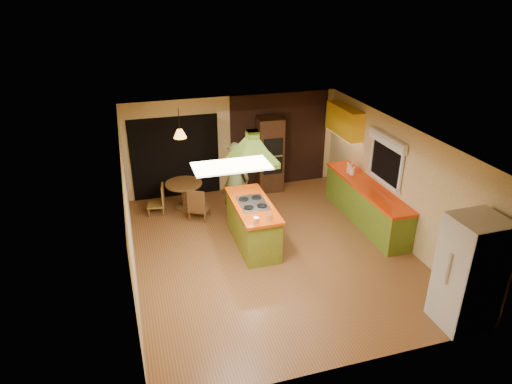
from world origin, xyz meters
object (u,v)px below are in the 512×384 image
object	(u,v)px
dining_table	(184,190)
refrigerator	(469,273)
kitchen_island	(253,223)
canister_large	(350,168)
man	(235,180)
wall_oven	(270,154)

from	to	relation	value
dining_table	refrigerator	bearing A→B (deg)	-55.47
kitchen_island	dining_table	world-z (taller)	kitchen_island
refrigerator	dining_table	distance (m)	6.55
refrigerator	canister_large	size ratio (longest dim) A/B	8.20
man	dining_table	size ratio (longest dim) A/B	2.09
refrigerator	kitchen_island	bearing A→B (deg)	127.25
kitchen_island	dining_table	distance (m)	2.37
man	kitchen_island	bearing A→B (deg)	107.92
refrigerator	dining_table	world-z (taller)	refrigerator
man	dining_table	xyz separation A→B (m)	(-1.08, 0.78, -0.46)
dining_table	man	bearing A→B (deg)	-35.80
canister_large	dining_table	bearing A→B (deg)	164.23
man	wall_oven	distance (m)	1.76
dining_table	canister_large	bearing A→B (deg)	-15.77
kitchen_island	canister_large	world-z (taller)	canister_large
man	refrigerator	xyz separation A→B (m)	(2.62, -4.60, 0.03)
refrigerator	dining_table	bearing A→B (deg)	123.88
kitchen_island	dining_table	size ratio (longest dim) A/B	2.15
refrigerator	wall_oven	bearing A→B (deg)	102.61
kitchen_island	canister_large	bearing A→B (deg)	20.67
wall_oven	dining_table	world-z (taller)	wall_oven
man	canister_large	world-z (taller)	man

